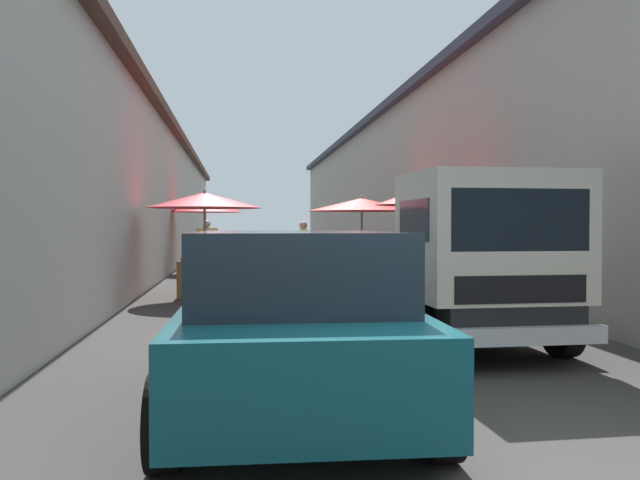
{
  "coord_description": "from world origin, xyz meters",
  "views": [
    {
      "loc": [
        -3.26,
        1.38,
        1.5
      ],
      "look_at": [
        12.2,
        -0.56,
        1.15
      ],
      "focal_mm": 36.9,
      "sensor_mm": 36.0,
      "label": 1
    }
  ],
  "objects_px": {
    "fruit_stall_near_left": "(362,217)",
    "plastic_stool": "(274,279)",
    "fruit_stall_near_right": "(206,215)",
    "hatchback_car": "(293,319)",
    "delivery_truck": "(466,263)",
    "parked_scooter": "(398,265)",
    "fruit_stall_far_left": "(203,215)",
    "vendor_by_crates": "(303,246)",
    "fruit_stall_far_right": "(428,217)",
    "vendor_in_shade": "(207,244)"
  },
  "relations": [
    {
      "from": "hatchback_car",
      "to": "plastic_stool",
      "type": "height_order",
      "value": "hatchback_car"
    },
    {
      "from": "fruit_stall_near_right",
      "to": "parked_scooter",
      "type": "distance_m",
      "value": 6.87
    },
    {
      "from": "fruit_stall_far_left",
      "to": "vendor_by_crates",
      "type": "distance_m",
      "value": 4.93
    },
    {
      "from": "fruit_stall_near_left",
      "to": "plastic_stool",
      "type": "bearing_deg",
      "value": 128.53
    },
    {
      "from": "fruit_stall_near_left",
      "to": "delivery_truck",
      "type": "relative_size",
      "value": 0.55
    },
    {
      "from": "fruit_stall_near_left",
      "to": "fruit_stall_far_left",
      "type": "relative_size",
      "value": 1.16
    },
    {
      "from": "fruit_stall_far_left",
      "to": "vendor_by_crates",
      "type": "bearing_deg",
      "value": -30.87
    },
    {
      "from": "delivery_truck",
      "to": "vendor_by_crates",
      "type": "bearing_deg",
      "value": 5.48
    },
    {
      "from": "fruit_stall_far_left",
      "to": "parked_scooter",
      "type": "relative_size",
      "value": 1.4
    },
    {
      "from": "delivery_truck",
      "to": "parked_scooter",
      "type": "height_order",
      "value": "delivery_truck"
    },
    {
      "from": "delivery_truck",
      "to": "vendor_by_crates",
      "type": "xyz_separation_m",
      "value": [
        10.2,
        0.98,
        -0.11
      ]
    },
    {
      "from": "plastic_stool",
      "to": "hatchback_car",
      "type": "bearing_deg",
      "value": 177.87
    },
    {
      "from": "fruit_stall_far_left",
      "to": "vendor_in_shade",
      "type": "height_order",
      "value": "fruit_stall_far_left"
    },
    {
      "from": "fruit_stall_far_left",
      "to": "plastic_stool",
      "type": "xyz_separation_m",
      "value": [
        0.74,
        -1.5,
        -1.39
      ]
    },
    {
      "from": "fruit_stall_near_right",
      "to": "fruit_stall_far_left",
      "type": "xyz_separation_m",
      "value": [
        -7.64,
        -0.29,
        -0.11
      ]
    },
    {
      "from": "fruit_stall_far_right",
      "to": "fruit_stall_far_left",
      "type": "xyz_separation_m",
      "value": [
        0.91,
        4.51,
        0.05
      ]
    },
    {
      "from": "vendor_by_crates",
      "to": "vendor_in_shade",
      "type": "xyz_separation_m",
      "value": [
        1.69,
        2.69,
        0.03
      ]
    },
    {
      "from": "hatchback_car",
      "to": "delivery_truck",
      "type": "height_order",
      "value": "delivery_truck"
    },
    {
      "from": "plastic_stool",
      "to": "fruit_stall_far_left",
      "type": "bearing_deg",
      "value": 116.2
    },
    {
      "from": "vendor_by_crates",
      "to": "plastic_stool",
      "type": "bearing_deg",
      "value": 163.78
    },
    {
      "from": "plastic_stool",
      "to": "fruit_stall_far_right",
      "type": "bearing_deg",
      "value": -118.66
    },
    {
      "from": "fruit_stall_near_right",
      "to": "vendor_by_crates",
      "type": "relative_size",
      "value": 1.53
    },
    {
      "from": "fruit_stall_far_right",
      "to": "vendor_by_crates",
      "type": "relative_size",
      "value": 1.47
    },
    {
      "from": "fruit_stall_near_right",
      "to": "parked_scooter",
      "type": "xyz_separation_m",
      "value": [
        -4.22,
        -5.25,
        -1.39
      ]
    },
    {
      "from": "fruit_stall_far_right",
      "to": "fruit_stall_far_left",
      "type": "height_order",
      "value": "fruit_stall_far_right"
    },
    {
      "from": "vendor_by_crates",
      "to": "plastic_stool",
      "type": "distance_m",
      "value": 3.63
    },
    {
      "from": "fruit_stall_far_right",
      "to": "vendor_in_shade",
      "type": "bearing_deg",
      "value": 34.74
    },
    {
      "from": "vendor_in_shade",
      "to": "parked_scooter",
      "type": "height_order",
      "value": "vendor_in_shade"
    },
    {
      "from": "fruit_stall_far_right",
      "to": "parked_scooter",
      "type": "distance_m",
      "value": 4.52
    },
    {
      "from": "vendor_by_crates",
      "to": "vendor_in_shade",
      "type": "distance_m",
      "value": 3.17
    },
    {
      "from": "fruit_stall_near_left",
      "to": "vendor_by_crates",
      "type": "bearing_deg",
      "value": 40.47
    },
    {
      "from": "fruit_stall_far_right",
      "to": "fruit_stall_near_right",
      "type": "relative_size",
      "value": 0.96
    },
    {
      "from": "fruit_stall_far_left",
      "to": "fruit_stall_near_right",
      "type": "bearing_deg",
      "value": 2.18
    },
    {
      "from": "fruit_stall_near_left",
      "to": "parked_scooter",
      "type": "distance_m",
      "value": 1.87
    },
    {
      "from": "delivery_truck",
      "to": "fruit_stall_near_left",
      "type": "bearing_deg",
      "value": -2.42
    },
    {
      "from": "fruit_stall_far_right",
      "to": "parked_scooter",
      "type": "xyz_separation_m",
      "value": [
        4.33,
        -0.45,
        -1.23
      ]
    },
    {
      "from": "hatchback_car",
      "to": "vendor_in_shade",
      "type": "height_order",
      "value": "vendor_in_shade"
    },
    {
      "from": "parked_scooter",
      "to": "delivery_truck",
      "type": "bearing_deg",
      "value": 171.07
    },
    {
      "from": "fruit_stall_near_left",
      "to": "hatchback_car",
      "type": "distance_m",
      "value": 11.35
    },
    {
      "from": "fruit_stall_near_left",
      "to": "fruit_stall_far_right",
      "type": "bearing_deg",
      "value": -169.18
    },
    {
      "from": "vendor_in_shade",
      "to": "hatchback_car",
      "type": "bearing_deg",
      "value": -174.61
    },
    {
      "from": "vendor_in_shade",
      "to": "plastic_stool",
      "type": "relative_size",
      "value": 3.79
    },
    {
      "from": "fruit_stall_near_left",
      "to": "plastic_stool",
      "type": "height_order",
      "value": "fruit_stall_near_left"
    },
    {
      "from": "fruit_stall_near_right",
      "to": "hatchback_car",
      "type": "distance_m",
      "value": 16.13
    },
    {
      "from": "hatchback_car",
      "to": "delivery_truck",
      "type": "xyz_separation_m",
      "value": [
        2.37,
        -2.32,
        0.3
      ]
    },
    {
      "from": "fruit_stall_near_right",
      "to": "hatchback_car",
      "type": "height_order",
      "value": "fruit_stall_near_right"
    },
    {
      "from": "fruit_stall_near_right",
      "to": "parked_scooter",
      "type": "height_order",
      "value": "fruit_stall_near_right"
    },
    {
      "from": "vendor_by_crates",
      "to": "parked_scooter",
      "type": "xyz_separation_m",
      "value": [
        -0.75,
        -2.46,
        -0.48
      ]
    },
    {
      "from": "hatchback_car",
      "to": "parked_scooter",
      "type": "height_order",
      "value": "hatchback_car"
    },
    {
      "from": "delivery_truck",
      "to": "vendor_by_crates",
      "type": "height_order",
      "value": "delivery_truck"
    }
  ]
}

